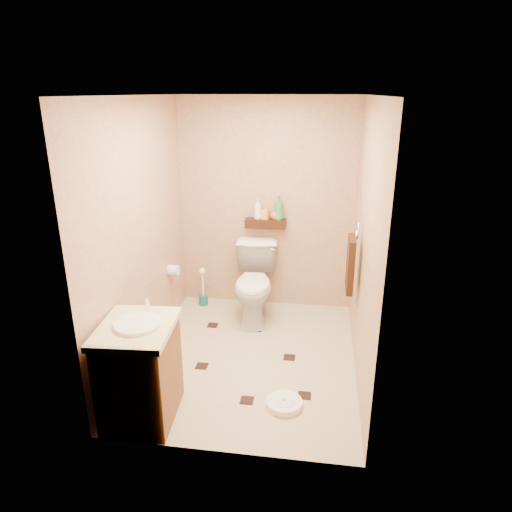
# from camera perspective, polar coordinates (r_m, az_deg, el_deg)

# --- Properties ---
(ground) EXTENTS (2.50, 2.50, 0.00)m
(ground) POSITION_cam_1_polar(r_m,az_deg,el_deg) (4.53, -0.79, -12.51)
(ground) COLOR #C4B390
(ground) RESTS_ON ground
(wall_back) EXTENTS (2.00, 0.04, 2.40)m
(wall_back) POSITION_cam_1_polar(r_m,az_deg,el_deg) (5.21, 1.31, 6.24)
(wall_back) COLOR tan
(wall_back) RESTS_ON ground
(wall_front) EXTENTS (2.00, 0.04, 2.40)m
(wall_front) POSITION_cam_1_polar(r_m,az_deg,el_deg) (2.88, -4.82, -5.47)
(wall_front) COLOR tan
(wall_front) RESTS_ON ground
(wall_left) EXTENTS (0.04, 2.50, 2.40)m
(wall_left) POSITION_cam_1_polar(r_m,az_deg,el_deg) (4.29, -14.20, 2.61)
(wall_left) COLOR tan
(wall_left) RESTS_ON ground
(wall_right) EXTENTS (0.04, 2.50, 2.40)m
(wall_right) POSITION_cam_1_polar(r_m,az_deg,el_deg) (3.99, 13.46, 1.40)
(wall_right) COLOR tan
(wall_right) RESTS_ON ground
(ceiling) EXTENTS (2.00, 2.50, 0.02)m
(ceiling) POSITION_cam_1_polar(r_m,az_deg,el_deg) (3.83, -0.97, 19.45)
(ceiling) COLOR silver
(ceiling) RESTS_ON wall_back
(wall_shelf) EXTENTS (0.46, 0.14, 0.10)m
(wall_shelf) POSITION_cam_1_polar(r_m,az_deg,el_deg) (5.18, 1.19, 4.10)
(wall_shelf) COLOR black
(wall_shelf) RESTS_ON wall_back
(floor_accents) EXTENTS (1.17, 1.34, 0.01)m
(floor_accents) POSITION_cam_1_polar(r_m,az_deg,el_deg) (4.50, -0.70, -12.77)
(floor_accents) COLOR black
(floor_accents) RESTS_ON ground
(toilet) EXTENTS (0.52, 0.85, 0.84)m
(toilet) POSITION_cam_1_polar(r_m,az_deg,el_deg) (5.08, -0.18, -3.45)
(toilet) COLOR white
(toilet) RESTS_ON ground
(vanity) EXTENTS (0.59, 0.69, 0.93)m
(vanity) POSITION_cam_1_polar(r_m,az_deg,el_deg) (3.71, -14.28, -13.69)
(vanity) COLOR brown
(vanity) RESTS_ON ground
(bathroom_scale) EXTENTS (0.31, 0.31, 0.06)m
(bathroom_scale) POSITION_cam_1_polar(r_m,az_deg,el_deg) (3.92, 3.55, -17.91)
(bathroom_scale) COLOR white
(bathroom_scale) RESTS_ON ground
(toilet_brush) EXTENTS (0.11, 0.11, 0.47)m
(toilet_brush) POSITION_cam_1_polar(r_m,az_deg,el_deg) (5.52, -6.62, -4.47)
(toilet_brush) COLOR #175C5C
(toilet_brush) RESTS_ON ground
(towel_ring) EXTENTS (0.12, 0.30, 0.76)m
(towel_ring) POSITION_cam_1_polar(r_m,az_deg,el_deg) (4.30, 11.78, -0.72)
(towel_ring) COLOR silver
(towel_ring) RESTS_ON wall_right
(toilet_paper) EXTENTS (0.12, 0.11, 0.12)m
(toilet_paper) POSITION_cam_1_polar(r_m,az_deg,el_deg) (5.04, -10.28, -1.74)
(toilet_paper) COLOR white
(toilet_paper) RESTS_ON wall_left
(bottle_a) EXTENTS (0.09, 0.09, 0.23)m
(bottle_a) POSITION_cam_1_polar(r_m,az_deg,el_deg) (5.15, 0.23, 5.92)
(bottle_a) COLOR white
(bottle_a) RESTS_ON wall_shelf
(bottle_b) EXTENTS (0.10, 0.10, 0.17)m
(bottle_b) POSITION_cam_1_polar(r_m,az_deg,el_deg) (5.15, 1.18, 5.54)
(bottle_b) COLOR gold
(bottle_b) RESTS_ON wall_shelf
(bottle_c) EXTENTS (0.14, 0.14, 0.13)m
(bottle_c) POSITION_cam_1_polar(r_m,az_deg,el_deg) (5.14, 2.39, 5.29)
(bottle_c) COLOR #E25A1A
(bottle_c) RESTS_ON wall_shelf
(bottle_d) EXTENTS (0.13, 0.13, 0.27)m
(bottle_d) POSITION_cam_1_polar(r_m,az_deg,el_deg) (5.12, 2.85, 6.05)
(bottle_d) COLOR green
(bottle_d) RESTS_ON wall_shelf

